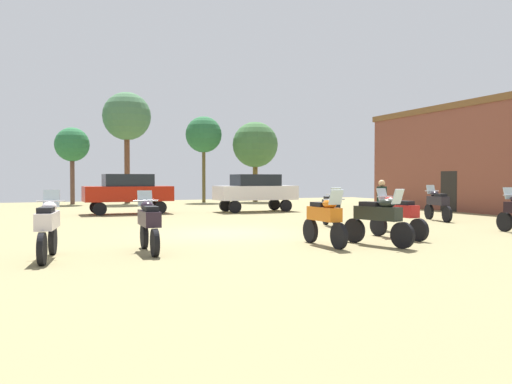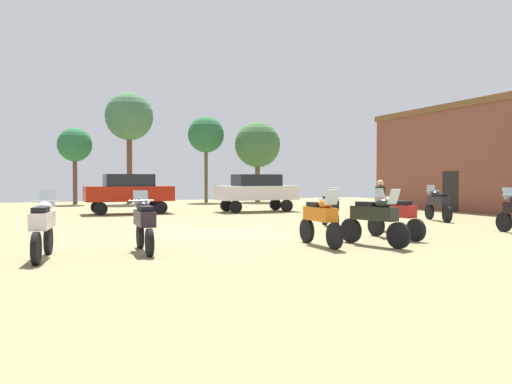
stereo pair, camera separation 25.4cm
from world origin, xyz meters
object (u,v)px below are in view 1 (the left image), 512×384
Objects in this scene: motorcycle_10 at (331,207)px; motorcycle_11 at (437,203)px; motorcycle_2 at (48,226)px; motorcycle_6 at (149,222)px; car_3 at (128,191)px; tree_6 at (255,145)px; tree_1 at (204,135)px; motorcycle_9 at (378,218)px; tree_3 at (72,145)px; motorcycle_1 at (324,218)px; person_1 at (382,201)px; tree_7 at (127,117)px; motorcycle_7 at (397,214)px; car_2 at (256,190)px.

motorcycle_11 is (5.52, 0.59, 0.02)m from motorcycle_10.
motorcycle_6 is at bearing 15.21° from motorcycle_2.
car_3 is 15.56m from tree_6.
motorcycle_9 is at bearing -96.77° from tree_1.
tree_3 is (-9.35, 0.21, -0.99)m from tree_1.
motorcycle_1 is at bearing -36.75° from motorcycle_9.
tree_3 is at bearing -79.60° from motorcycle_1.
person_1 is 0.27× the size of tree_1.
motorcycle_6 is at bearing 1.59° from person_1.
motorcycle_10 is at bearing -78.74° from tree_7.
tree_3 is at bearing 179.70° from tree_7.
motorcycle_7 is at bearing -102.82° from tree_6.
tree_7 is (-9.73, 20.53, 5.43)m from motorcycle_11.
motorcycle_7 is 2.49m from person_1.
motorcycle_10 is 5.56m from motorcycle_11.
person_1 is at bearing 21.99° from motorcycle_2.
tree_7 reaches higher than motorcycle_6.
motorcycle_2 reaches higher than motorcycle_10.
tree_1 is 4.04m from tree_6.
tree_1 is (3.09, 26.07, 4.32)m from motorcycle_9.
motorcycle_2 is at bearing -147.51° from motorcycle_11.
car_2 and car_3 have the same top height.
car_3 is 13.75m from tree_1.
tree_6 is (8.36, 24.88, 3.63)m from motorcycle_1.
motorcycle_11 is 1.26× the size of person_1.
motorcycle_10 is at bearing 80.20° from motorcycle_7.
motorcycle_11 is (13.01, 4.63, 0.01)m from motorcycle_6.
motorcycle_6 is 27.71m from tree_6.
motorcycle_7 is at bearing -80.82° from tree_7.
motorcycle_7 is 25.35m from tree_1.
tree_7 reaches higher than car_3.
tree_1 is at bearing 78.62° from motorcycle_7.
tree_1 is 1.05× the size of tree_6.
person_1 is at bearing -77.34° from tree_7.
tree_6 is at bearing -89.70° from motorcycle_10.
person_1 is at bearing -179.86° from car_2.
motorcycle_2 is 29.05m from tree_6.
motorcycle_9 is at bearing 169.60° from car_2.
motorcycle_6 is 8.51m from motorcycle_10.
motorcycle_10 is at bearing -93.95° from tree_1.
motorcycle_1 is 1.23× the size of person_1.
motorcycle_2 is 10.98m from person_1.
car_3 is (-4.20, 15.08, 0.43)m from motorcycle_9.
car_3 reaches higher than motorcycle_7.
motorcycle_11 is at bearing 26.49° from motorcycle_2.
tree_6 is at bearing -48.70° from car_3.
tree_6 is at bearing 67.10° from motorcycle_2.
car_2 is at bearing -67.56° from tree_7.
car_3 is (1.63, 13.98, 0.45)m from motorcycle_6.
motorcycle_1 is 4.54m from motorcycle_6.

